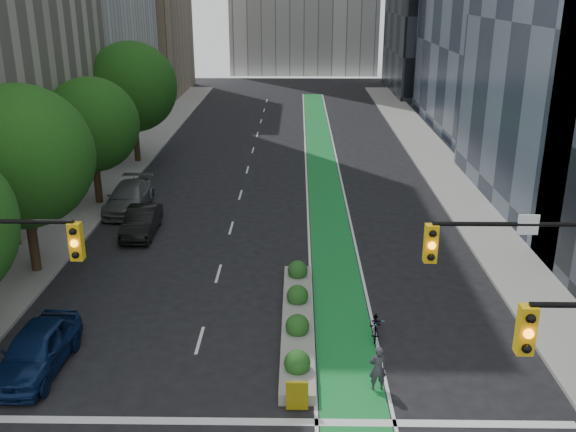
{
  "coord_description": "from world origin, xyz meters",
  "views": [
    {
      "loc": [
        1.18,
        -15.2,
        12.62
      ],
      "look_at": [
        0.76,
        11.65,
        3.0
      ],
      "focal_mm": 40.0,
      "sensor_mm": 36.0,
      "label": 1
    }
  ],
  "objects_px": {
    "parked_car_left_near": "(36,350)",
    "cyclist": "(378,368)",
    "bicycle": "(376,325)",
    "parked_car_left_mid": "(142,221)",
    "parked_car_left_far": "(129,197)",
    "median_planter": "(297,319)"
  },
  "relations": [
    {
      "from": "cyclist",
      "to": "bicycle",
      "type": "bearing_deg",
      "value": -102.13
    },
    {
      "from": "parked_car_left_mid",
      "to": "median_planter",
      "type": "bearing_deg",
      "value": -51.12
    },
    {
      "from": "bicycle",
      "to": "median_planter",
      "type": "bearing_deg",
      "value": 176.53
    },
    {
      "from": "cyclist",
      "to": "median_planter",
      "type": "bearing_deg",
      "value": -63.31
    },
    {
      "from": "parked_car_left_near",
      "to": "parked_car_left_far",
      "type": "relative_size",
      "value": 0.86
    },
    {
      "from": "median_planter",
      "to": "cyclist",
      "type": "distance_m",
      "value": 4.87
    },
    {
      "from": "bicycle",
      "to": "parked_car_left_near",
      "type": "xyz_separation_m",
      "value": [
        -12.03,
        -2.52,
        0.34
      ]
    },
    {
      "from": "median_planter",
      "to": "parked_car_left_near",
      "type": "bearing_deg",
      "value": -161.09
    },
    {
      "from": "median_planter",
      "to": "parked_car_left_mid",
      "type": "relative_size",
      "value": 2.32
    },
    {
      "from": "median_planter",
      "to": "parked_car_left_near",
      "type": "xyz_separation_m",
      "value": [
        -9.03,
        -3.09,
        0.43
      ]
    },
    {
      "from": "bicycle",
      "to": "parked_car_left_mid",
      "type": "bearing_deg",
      "value": 144.55
    },
    {
      "from": "bicycle",
      "to": "parked_car_left_near",
      "type": "height_order",
      "value": "parked_car_left_near"
    },
    {
      "from": "parked_car_left_near",
      "to": "bicycle",
      "type": "bearing_deg",
      "value": 14.03
    },
    {
      "from": "cyclist",
      "to": "parked_car_left_mid",
      "type": "relative_size",
      "value": 0.36
    },
    {
      "from": "parked_car_left_near",
      "to": "parked_car_left_far",
      "type": "bearing_deg",
      "value": 95.75
    },
    {
      "from": "bicycle",
      "to": "parked_car_left_mid",
      "type": "height_order",
      "value": "parked_car_left_mid"
    },
    {
      "from": "parked_car_left_mid",
      "to": "parked_car_left_far",
      "type": "xyz_separation_m",
      "value": [
        -1.68,
        3.99,
        0.06
      ]
    },
    {
      "from": "parked_car_left_mid",
      "to": "bicycle",
      "type": "bearing_deg",
      "value": -44.0
    },
    {
      "from": "parked_car_left_mid",
      "to": "parked_car_left_far",
      "type": "height_order",
      "value": "parked_car_left_far"
    },
    {
      "from": "parked_car_left_near",
      "to": "cyclist",
      "type": "bearing_deg",
      "value": -2.58
    },
    {
      "from": "median_planter",
      "to": "parked_car_left_mid",
      "type": "bearing_deg",
      "value": 130.14
    },
    {
      "from": "median_planter",
      "to": "parked_car_left_near",
      "type": "distance_m",
      "value": 9.55
    }
  ]
}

